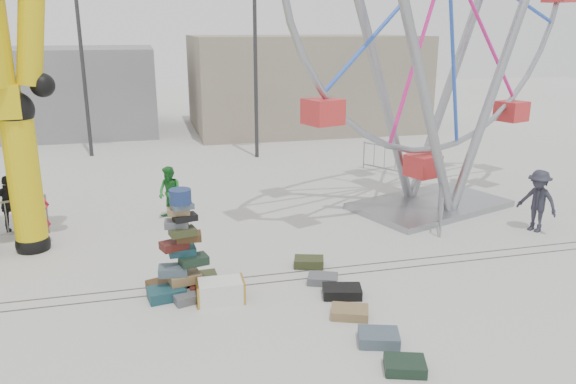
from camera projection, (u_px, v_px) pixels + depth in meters
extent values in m
plane|color=#9E9E99|center=(236.00, 299.00, 11.63)|extent=(90.00, 90.00, 0.00)
cube|color=#47443F|center=(232.00, 287.00, 12.19)|extent=(40.00, 0.04, 0.01)
cube|color=#47443F|center=(229.00, 279.00, 12.56)|extent=(40.00, 0.04, 0.01)
cube|color=gray|center=(303.00, 82.00, 31.17)|extent=(12.00, 8.00, 5.00)
cube|color=gray|center=(59.00, 90.00, 30.06)|extent=(10.00, 8.00, 4.40)
cylinder|color=#2D2D30|center=(255.00, 63.00, 23.30)|extent=(0.16, 0.16, 8.00)
cylinder|color=#2D2D30|center=(82.00, 63.00, 23.51)|extent=(0.16, 0.16, 8.00)
cube|color=#19424B|center=(166.00, 293.00, 11.62)|extent=(0.82, 0.62, 0.24)
cube|color=#4B1814|center=(206.00, 287.00, 11.91)|extent=(0.71, 0.50, 0.22)
cube|color=#462E16|center=(163.00, 285.00, 12.05)|extent=(0.76, 0.63, 0.20)
cube|color=#343C1E|center=(202.00, 279.00, 12.32)|extent=(0.69, 0.49, 0.22)
cube|color=#57595F|center=(189.00, 297.00, 11.52)|extent=(0.72, 0.58, 0.19)
cube|color=black|center=(181.00, 278.00, 12.35)|extent=(0.62, 0.42, 0.20)
cube|color=olive|center=(185.00, 278.00, 11.83)|extent=(0.73, 0.56, 0.20)
cube|color=#465764|center=(173.00, 270.00, 11.72)|extent=(0.63, 0.46, 0.19)
cube|color=black|center=(194.00, 260.00, 11.77)|extent=(0.65, 0.51, 0.19)
cube|color=#19424B|center=(182.00, 251.00, 11.79)|extent=(0.58, 0.40, 0.17)
cube|color=#4B1814|center=(174.00, 245.00, 11.65)|extent=(0.63, 0.54, 0.17)
cube|color=#462E16|center=(189.00, 237.00, 11.66)|extent=(0.53, 0.38, 0.17)
cube|color=#343C1E|center=(183.00, 232.00, 11.49)|extent=(0.58, 0.46, 0.15)
cube|color=#57595F|center=(177.00, 224.00, 11.52)|extent=(0.51, 0.38, 0.15)
cube|color=black|center=(185.00, 217.00, 11.47)|extent=(0.53, 0.42, 0.13)
cube|color=olive|center=(178.00, 211.00, 11.44)|extent=(0.45, 0.31, 0.13)
cube|color=#465764|center=(182.00, 206.00, 11.36)|extent=(0.49, 0.39, 0.11)
cylinder|color=navy|center=(180.00, 196.00, 11.32)|extent=(0.45, 0.45, 0.30)
sphere|color=black|center=(33.00, 244.00, 14.18)|extent=(0.84, 0.84, 0.84)
cylinder|color=#D4B70B|center=(25.00, 182.00, 13.72)|extent=(0.78, 0.78, 3.55)
sphere|color=black|center=(15.00, 110.00, 13.22)|extent=(0.89, 0.89, 0.89)
cylinder|color=#D4B70B|center=(31.00, 32.00, 12.92)|extent=(0.98, 0.69, 2.49)
sphere|color=black|center=(43.00, 85.00, 13.30)|extent=(0.58, 0.58, 0.58)
cube|color=gray|center=(430.00, 205.00, 17.51)|extent=(5.31, 4.17, 0.19)
cylinder|color=gray|center=(424.00, 93.00, 15.03)|extent=(3.15, 1.33, 7.54)
cylinder|color=gray|center=(495.00, 87.00, 16.61)|extent=(3.15, 1.33, 7.54)
cylinder|color=gray|center=(381.00, 88.00, 16.37)|extent=(3.15, 1.33, 7.54)
cylinder|color=gray|center=(450.00, 83.00, 17.95)|extent=(3.15, 1.33, 7.54)
cube|color=red|center=(433.00, 164.00, 17.15)|extent=(1.07, 1.07, 0.65)
cube|color=silver|center=(220.00, 291.00, 11.49)|extent=(0.99, 0.59, 0.45)
cube|color=#343C1E|center=(309.00, 262.00, 13.20)|extent=(0.79, 0.64, 0.22)
cube|color=#57595F|center=(323.00, 279.00, 12.36)|extent=(0.78, 0.68, 0.18)
cube|color=black|center=(342.00, 292.00, 11.73)|extent=(0.90, 0.69, 0.22)
cube|color=olive|center=(350.00, 312.00, 10.91)|extent=(0.85, 0.73, 0.18)
cube|color=#465764|center=(379.00, 338.00, 9.99)|extent=(0.85, 0.74, 0.22)
cube|color=black|center=(405.00, 366.00, 9.18)|extent=(0.79, 0.70, 0.20)
imported|color=red|center=(38.00, 216.00, 14.32)|extent=(0.66, 0.53, 1.59)
imported|color=#1A6A23|center=(170.00, 193.00, 16.29)|extent=(0.95, 0.97, 1.57)
imported|color=black|center=(10.00, 205.00, 15.15)|extent=(0.97, 0.44, 1.62)
imported|color=#22222D|center=(538.00, 201.00, 15.31)|extent=(1.04, 1.28, 1.73)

